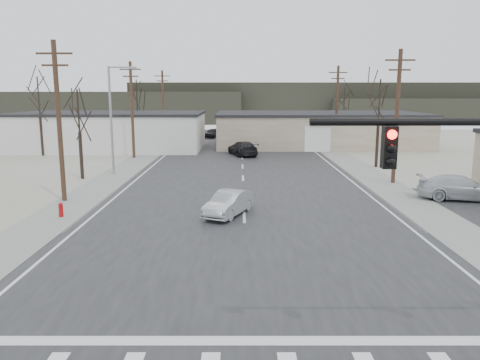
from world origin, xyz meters
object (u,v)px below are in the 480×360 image
object	(u,v)px
fire_hydrant	(61,210)
car_far_b	(213,133)
sedan_crossing	(229,203)
car_far_a	(243,148)
car_parked_silver	(461,188)

from	to	relation	value
fire_hydrant	car_far_b	bearing A→B (deg)	82.86
sedan_crossing	car_far_a	size ratio (longest dim) A/B	0.78
sedan_crossing	fire_hydrant	bearing A→B (deg)	-153.45
car_far_a	car_parked_silver	xyz separation A→B (m)	(14.00, -21.61, -0.01)
car_far_b	car_parked_silver	xyz separation A→B (m)	(18.45, -42.00, 0.05)
fire_hydrant	car_far_b	size ratio (longest dim) A/B	0.21
fire_hydrant	sedan_crossing	bearing A→B (deg)	2.65
fire_hydrant	car_far_a	xyz separation A→B (m)	(10.26, 25.95, 0.37)
car_far_b	car_parked_silver	world-z (taller)	car_parked_silver
fire_hydrant	car_far_a	bearing A→B (deg)	68.43
sedan_crossing	car_far_b	xyz separation A→B (m)	(-3.52, 45.91, 0.03)
car_far_a	car_far_b	distance (m)	20.87
car_far_a	fire_hydrant	bearing A→B (deg)	50.61
fire_hydrant	car_parked_silver	size ratio (longest dim) A/B	0.16
fire_hydrant	car_far_a	world-z (taller)	car_far_a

